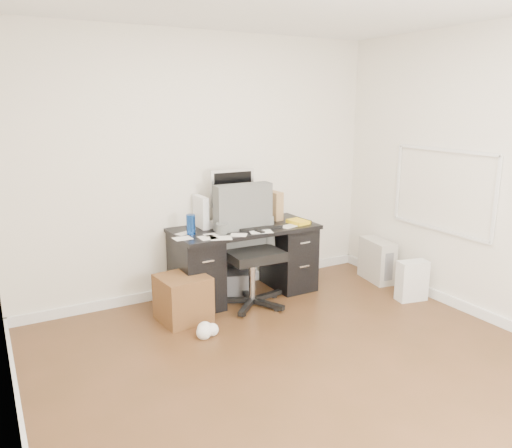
{
  "coord_description": "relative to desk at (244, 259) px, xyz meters",
  "views": [
    {
      "loc": [
        -2.03,
        -2.78,
        2.01
      ],
      "look_at": [
        0.19,
        1.2,
        0.89
      ],
      "focal_mm": 35.0,
      "sensor_mm": 36.0,
      "label": 1
    }
  ],
  "objects": [
    {
      "name": "desk",
      "position": [
        0.0,
        0.0,
        0.0
      ],
      "size": [
        1.5,
        0.7,
        0.75
      ],
      "color": "black",
      "rests_on": "ground"
    },
    {
      "name": "white_binder",
      "position": [
        -0.4,
        0.2,
        0.51
      ],
      "size": [
        0.13,
        0.28,
        0.33
      ],
      "primitive_type": "cube",
      "rotation": [
        0.0,
        0.0,
        -0.0
      ],
      "color": "white",
      "rests_on": "desk"
    },
    {
      "name": "paper_remote",
      "position": [
        0.05,
        -0.26,
        0.36
      ],
      "size": [
        0.26,
        0.23,
        0.02
      ],
      "primitive_type": null,
      "rotation": [
        0.0,
        0.0,
        -0.27
      ],
      "color": "white",
      "rests_on": "desk"
    },
    {
      "name": "wicker_basket",
      "position": [
        -0.8,
        -0.28,
        -0.18
      ],
      "size": [
        0.48,
        0.48,
        0.43
      ],
      "primitive_type": "cube",
      "rotation": [
        0.0,
        0.0,
        0.1
      ],
      "color": "#533719",
      "rests_on": "ground"
    },
    {
      "name": "yellow_book",
      "position": [
        0.57,
        -0.15,
        0.37
      ],
      "size": [
        0.2,
        0.24,
        0.04
      ],
      "primitive_type": "cube",
      "rotation": [
        0.0,
        0.0,
        0.13
      ],
      "color": "yellow",
      "rests_on": "desk"
    },
    {
      "name": "pen_cup",
      "position": [
        0.29,
        0.26,
        0.46
      ],
      "size": [
        0.1,
        0.1,
        0.21
      ],
      "primitive_type": null,
      "rotation": [
        0.0,
        0.0,
        -0.16
      ],
      "color": "#533417",
      "rests_on": "desk"
    },
    {
      "name": "magazine_file",
      "position": [
        0.44,
        0.17,
        0.5
      ],
      "size": [
        0.16,
        0.28,
        0.31
      ],
      "primitive_type": "cube",
      "rotation": [
        0.0,
        0.0,
        0.11
      ],
      "color": "#A2724E",
      "rests_on": "desk"
    },
    {
      "name": "room_shell",
      "position": [
        -0.27,
        -1.62,
        1.26
      ],
      "size": [
        4.02,
        4.02,
        2.71
      ],
      "color": "silver",
      "rests_on": "ground"
    },
    {
      "name": "shopping_bag",
      "position": [
        1.45,
        -0.97,
        -0.19
      ],
      "size": [
        0.35,
        0.28,
        0.42
      ],
      "primitive_type": "cube",
      "rotation": [
        0.0,
        0.0,
        -0.2
      ],
      "color": "white",
      "rests_on": "ground"
    },
    {
      "name": "loose_papers",
      "position": [
        -0.2,
        -0.05,
        0.35
      ],
      "size": [
        1.1,
        0.6,
        0.0
      ],
      "primitive_type": null,
      "color": "white",
      "rests_on": "desk"
    },
    {
      "name": "keyboard",
      "position": [
        0.1,
        -0.13,
        0.36
      ],
      "size": [
        0.48,
        0.21,
        0.03
      ],
      "primitive_type": "cube",
      "rotation": [
        0.0,
        0.0,
        -0.12
      ],
      "color": "black",
      "rests_on": "desk"
    },
    {
      "name": "ground",
      "position": [
        -0.3,
        -1.65,
        -0.4
      ],
      "size": [
        4.0,
        4.0,
        0.0
      ],
      "primitive_type": "plane",
      "color": "#482F17",
      "rests_on": "ground"
    },
    {
      "name": "desk_printer",
      "position": [
        -0.07,
        0.14,
        -0.29
      ],
      "size": [
        0.48,
        0.44,
        0.23
      ],
      "primitive_type": "cube",
      "rotation": [
        0.0,
        0.0,
        -0.37
      ],
      "color": "slate",
      "rests_on": "ground"
    },
    {
      "name": "pc_tower",
      "position": [
        1.54,
        -0.34,
        -0.16
      ],
      "size": [
        0.29,
        0.51,
        0.48
      ],
      "primitive_type": "cube",
      "rotation": [
        0.0,
        0.0,
        -0.17
      ],
      "color": "#B9B4A7",
      "rests_on": "ground"
    },
    {
      "name": "travel_mug",
      "position": [
        -0.6,
        -0.02,
        0.45
      ],
      "size": [
        0.1,
        0.1,
        0.2
      ],
      "primitive_type": "cylinder",
      "rotation": [
        0.0,
        0.0,
        0.21
      ],
      "color": "navy",
      "rests_on": "desk"
    },
    {
      "name": "lcd_monitor",
      "position": [
        -0.06,
        0.15,
        0.65
      ],
      "size": [
        0.48,
        0.29,
        0.6
      ],
      "primitive_type": null,
      "rotation": [
        0.0,
        0.0,
        -0.05
      ],
      "color": "#BBBCC1",
      "rests_on": "desk"
    },
    {
      "name": "computer_mouse",
      "position": [
        0.32,
        0.02,
        0.38
      ],
      "size": [
        0.08,
        0.08,
        0.06
      ],
      "primitive_type": "sphere",
      "rotation": [
        0.0,
        0.0,
        -0.42
      ],
      "color": "#BBBCC1",
      "rests_on": "desk"
    },
    {
      "name": "office_chair",
      "position": [
        -0.06,
        -0.27,
        0.21
      ],
      "size": [
        0.7,
        0.7,
        1.21
      ],
      "primitive_type": null,
      "rotation": [
        0.0,
        0.0,
        -0.03
      ],
      "color": "#4F514F",
      "rests_on": "ground"
    }
  ]
}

